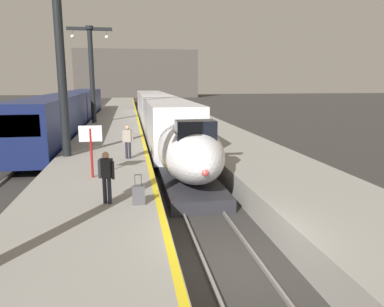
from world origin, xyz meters
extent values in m
plane|color=#33302D|center=(0.00, 0.00, 0.00)|extent=(260.00, 260.00, 0.00)
cube|color=gray|center=(-4.05, 24.75, 0.53)|extent=(4.80, 110.00, 1.05)
cube|color=gray|center=(4.05, 24.75, 0.53)|extent=(4.80, 110.00, 1.05)
cube|color=yellow|center=(-1.77, 24.75, 1.05)|extent=(0.20, 107.80, 0.01)
cube|color=slate|center=(-0.75, 27.50, 0.06)|extent=(0.08, 110.00, 0.12)
cube|color=slate|center=(0.75, 27.50, 0.06)|extent=(0.08, 110.00, 0.12)
cube|color=slate|center=(-8.85, 27.50, 0.06)|extent=(0.08, 110.00, 0.12)
cube|color=slate|center=(-7.35, 27.50, 0.06)|extent=(0.08, 110.00, 0.12)
ellipsoid|color=silver|center=(0.00, 7.43, 1.83)|extent=(2.78, 7.41, 2.56)
cube|color=#28282D|center=(0.00, 7.06, 0.28)|extent=(2.46, 6.30, 0.55)
cube|color=black|center=(0.00, 5.77, 2.90)|extent=(1.59, 1.00, 0.90)
sphere|color=#F24C4C|center=(0.00, 3.81, 1.68)|extent=(0.28, 0.28, 0.28)
cube|color=silver|center=(0.00, 16.66, 2.08)|extent=(2.90, 14.00, 3.05)
cube|color=black|center=(-1.42, 16.66, 2.62)|extent=(0.04, 11.90, 0.80)
cube|color=black|center=(1.42, 16.66, 2.62)|extent=(0.04, 11.90, 0.80)
cube|color=silver|center=(0.00, 16.66, 0.80)|extent=(2.92, 13.30, 0.24)
cube|color=black|center=(0.00, 12.18, 0.28)|extent=(2.03, 2.20, 0.56)
cube|color=black|center=(0.00, 21.14, 0.28)|extent=(2.03, 2.20, 0.56)
cube|color=silver|center=(0.00, 33.26, 2.08)|extent=(2.90, 18.00, 3.05)
cube|color=black|center=(-1.42, 33.26, 2.62)|extent=(0.04, 15.84, 0.80)
cube|color=black|center=(1.42, 33.26, 2.62)|extent=(0.04, 15.84, 0.80)
cube|color=black|center=(0.00, 27.14, 0.28)|extent=(2.03, 2.20, 0.56)
cube|color=black|center=(0.00, 39.38, 0.28)|extent=(2.03, 2.20, 0.56)
cube|color=#141E4C|center=(-8.10, 19.22, 2.15)|extent=(2.85, 18.00, 3.30)
cube|color=black|center=(-8.10, 10.26, 2.75)|extent=(2.28, 0.08, 1.10)
cube|color=black|center=(-9.49, 19.22, 2.65)|extent=(0.04, 15.30, 0.90)
cube|color=black|center=(-6.71, 19.22, 2.65)|extent=(0.04, 15.30, 0.90)
cube|color=black|center=(-8.10, 13.46, 0.26)|extent=(2.00, 2.00, 0.52)
cube|color=black|center=(-8.10, 24.98, 0.26)|extent=(2.00, 2.00, 0.52)
cube|color=#141E4C|center=(-8.10, 37.82, 2.15)|extent=(2.85, 18.00, 3.30)
cylinder|color=black|center=(-5.90, 10.91, 6.23)|extent=(0.44, 0.44, 10.36)
cylinder|color=black|center=(-5.90, 26.68, 5.40)|extent=(0.44, 0.44, 8.70)
cylinder|color=black|center=(-5.90, 26.68, 9.60)|extent=(0.68, 0.68, 0.30)
cube|color=black|center=(-5.90, 26.68, 9.50)|extent=(4.00, 0.24, 0.28)
cylinder|color=black|center=(-7.40, 26.68, 9.15)|extent=(0.03, 0.03, 0.60)
sphere|color=#EFEACC|center=(-7.40, 26.68, 8.80)|extent=(0.36, 0.36, 0.36)
cylinder|color=black|center=(-4.40, 26.68, 9.15)|extent=(0.03, 0.03, 0.60)
sphere|color=#EFEACC|center=(-4.40, 26.68, 8.80)|extent=(0.36, 0.36, 0.36)
cylinder|color=#23232D|center=(-3.31, 2.79, 1.48)|extent=(0.13, 0.13, 0.85)
cylinder|color=#23232D|center=(-3.47, 2.86, 1.48)|extent=(0.13, 0.13, 0.85)
cube|color=black|center=(-3.39, 2.82, 2.21)|extent=(0.44, 0.36, 0.62)
cylinder|color=black|center=(-3.18, 2.72, 2.16)|extent=(0.09, 0.09, 0.58)
cylinder|color=black|center=(-3.61, 2.93, 2.16)|extent=(0.09, 0.09, 0.58)
sphere|color=tan|center=(-3.39, 2.82, 2.63)|extent=(0.22, 0.22, 0.22)
cylinder|color=#23232D|center=(-2.81, 9.73, 1.48)|extent=(0.13, 0.13, 0.85)
cylinder|color=#23232D|center=(-2.65, 9.67, 1.48)|extent=(0.13, 0.13, 0.85)
cube|color=gray|center=(-2.73, 9.70, 2.21)|extent=(0.43, 0.33, 0.62)
cylinder|color=gray|center=(-2.96, 9.77, 2.16)|extent=(0.09, 0.09, 0.58)
cylinder|color=gray|center=(-2.50, 9.63, 2.16)|extent=(0.09, 0.09, 0.58)
sphere|color=tan|center=(-2.73, 9.70, 2.63)|extent=(0.22, 0.22, 0.22)
cube|color=#4C4C51|center=(-2.41, 2.57, 1.35)|extent=(0.40, 0.22, 0.60)
cylinder|color=#262628|center=(-2.51, 2.57, 1.83)|extent=(0.02, 0.02, 0.36)
cylinder|color=#262628|center=(-2.31, 2.57, 1.83)|extent=(0.02, 0.02, 0.36)
cube|color=#262628|center=(-2.41, 2.57, 2.02)|extent=(0.22, 0.03, 0.02)
cylinder|color=maroon|center=(-4.17, 6.22, 2.05)|extent=(0.10, 0.10, 2.00)
cube|color=white|center=(-4.17, 6.22, 2.85)|extent=(0.90, 0.06, 0.64)
cube|color=#4C4742|center=(0.00, 102.00, 7.00)|extent=(36.00, 2.00, 14.00)
camera|label=1|loc=(-2.61, -8.62, 4.90)|focal=34.12mm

